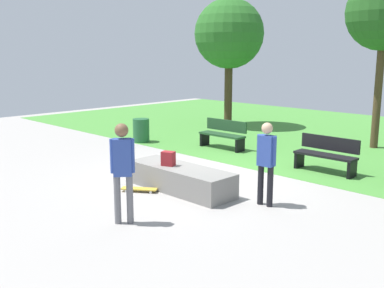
% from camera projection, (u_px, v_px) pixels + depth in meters
% --- Properties ---
extents(ground_plane, '(28.00, 28.00, 0.00)m').
position_uv_depth(ground_plane, '(202.00, 177.00, 11.14)').
color(ground_plane, '#9E9993').
extents(grass_lawn, '(26.60, 12.54, 0.01)m').
position_uv_depth(grass_lawn, '(347.00, 137.00, 16.51)').
color(grass_lawn, '#478C38').
rests_on(grass_lawn, ground_plane).
extents(concrete_ledge, '(2.63, 0.87, 0.54)m').
position_uv_depth(concrete_ledge, '(181.00, 179.00, 10.02)').
color(concrete_ledge, gray).
rests_on(concrete_ledge, ground_plane).
extents(backpack_on_ledge, '(0.33, 0.29, 0.32)m').
position_uv_depth(backpack_on_ledge, '(168.00, 159.00, 10.05)').
color(backpack_on_ledge, maroon).
rests_on(backpack_on_ledge, concrete_ledge).
extents(skater_performing_trick, '(0.36, 0.37, 1.82)m').
position_uv_depth(skater_performing_trick, '(123.00, 165.00, 7.92)').
color(skater_performing_trick, slate).
rests_on(skater_performing_trick, ground_plane).
extents(skater_watching, '(0.43, 0.22, 1.68)m').
position_uv_depth(skater_watching, '(266.00, 158.00, 8.89)').
color(skater_watching, black).
rests_on(skater_watching, ground_plane).
extents(skateboard_by_ledge, '(0.77, 0.62, 0.08)m').
position_uv_depth(skateboard_by_ledge, '(139.00, 189.00, 9.95)').
color(skateboard_by_ledge, gold).
rests_on(skateboard_by_ledge, ground_plane).
extents(park_bench_near_path, '(1.61, 0.50, 0.91)m').
position_uv_depth(park_bench_near_path, '(223.00, 134.00, 14.41)').
color(park_bench_near_path, '#1E4223').
rests_on(park_bench_near_path, ground_plane).
extents(park_bench_by_oak, '(1.60, 0.48, 0.91)m').
position_uv_depth(park_bench_by_oak, '(326.00, 154.00, 11.53)').
color(park_bench_by_oak, black).
rests_on(park_bench_by_oak, ground_plane).
extents(tree_young_birch, '(2.33, 2.33, 5.39)m').
position_uv_depth(tree_young_birch, '(384.00, 14.00, 13.78)').
color(tree_young_birch, '#4C3823').
rests_on(tree_young_birch, grass_lawn).
extents(tree_slender_maple, '(2.83, 2.83, 5.20)m').
position_uv_depth(tree_slender_maple, '(229.00, 34.00, 18.30)').
color(tree_slender_maple, '#42301E').
rests_on(tree_slender_maple, grass_lawn).
extents(trash_bin, '(0.56, 0.56, 0.80)m').
position_uv_depth(trash_bin, '(141.00, 130.00, 15.48)').
color(trash_bin, '#1E592D').
rests_on(trash_bin, ground_plane).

